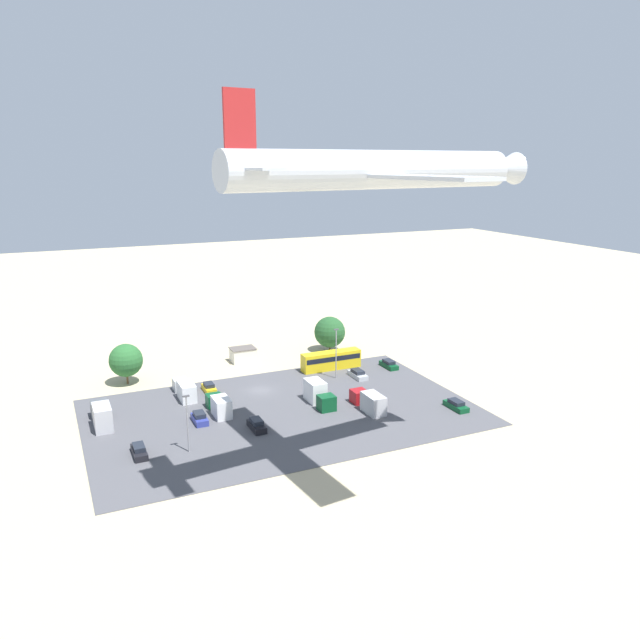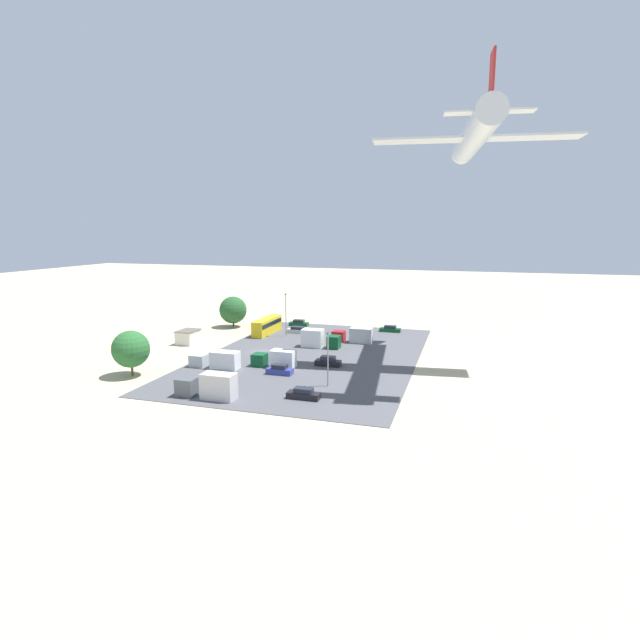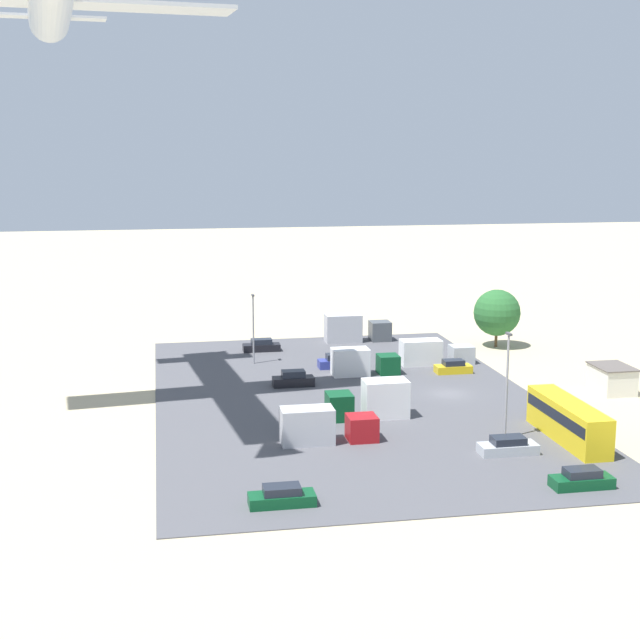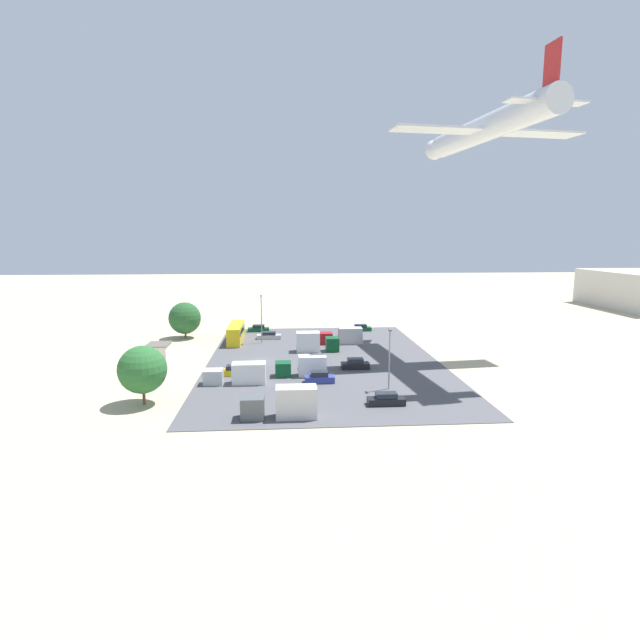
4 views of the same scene
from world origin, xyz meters
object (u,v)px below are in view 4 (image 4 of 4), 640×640
Objects in this scene: parked_car_6 at (269,336)px; parked_truck_0 at (315,342)px; parked_car_1 at (355,364)px; parked_truck_4 at (239,374)px; airplane at (483,130)px; parked_truck_3 at (284,404)px; shed_building at (159,352)px; parked_car_2 at (360,328)px; parked_car_4 at (386,400)px; bus at (236,332)px; parked_car_3 at (259,329)px; parked_car_5 at (320,378)px; parked_truck_1 at (343,336)px; parked_truck_2 at (304,367)px; parked_car_0 at (234,371)px.

parked_truck_0 is (11.71, 8.51, 1.00)m from parked_car_6.
parked_car_1 reaches higher than parked_car_6.
airplane is at bearing -69.06° from parked_truck_4.
parked_truck_3 reaches higher than parked_truck_4.
shed_building is 1.03× the size of parked_car_2.
parked_truck_0 is (-29.41, -6.86, 0.96)m from parked_car_4.
airplane reaches higher than parked_car_2.
bus is 11.12m from parked_car_3.
parked_car_5 is at bearing -63.60° from bus.
parked_car_1 is 18.49m from parked_truck_4.
parked_car_2 is 0.12× the size of airplane.
parked_car_4 is 0.60× the size of parked_truck_0.
parked_truck_0 is at bearing 136.73° from parked_truck_1.
parked_car_3 reaches higher than parked_car_6.
parked_truck_2 is (11.37, 23.70, 0.05)m from shed_building.
parked_car_1 is 8.74m from parked_truck_2.
parked_car_1 is 0.93× the size of parked_car_2.
parked_truck_0 is at bearing 99.48° from shed_building.
shed_building is at bearing 36.07° from parked_truck_3.
parked_car_2 is at bearing -16.88° from parked_car_5.
parked_car_2 is at bearing 118.03° from airplane.
parked_car_5 is at bearing -40.82° from parked_car_1.
parked_truck_4 is (-0.33, -11.20, 0.66)m from parked_car_5.
shed_building is 0.59× the size of parked_truck_1.
shed_building is 20.64m from parked_truck_4.
parked_car_5 is (39.11, 10.42, 0.06)m from parked_car_3.
shed_building reaches higher than parked_car_3.
shed_building is 28.54m from parked_car_3.
airplane is (-15.21, 27.69, 36.65)m from parked_car_5.
parked_car_2 is 1.02× the size of parked_car_3.
shed_building is 26.62m from parked_truck_0.
shed_building is at bearing 44.64° from parked_truck_4.
parked_car_0 is 34.50m from parked_car_3.
parked_car_3 is at bearing 13.34° from parked_truck_2.
parked_car_3 is at bearing 147.61° from shed_building.
parked_car_1 is 1.04× the size of parked_car_5.
parked_truck_2 is at bearing -9.79° from parked_truck_3.
bus is 32.11m from parked_car_5.
parked_car_2 is (-31.42, 5.62, -0.10)m from parked_car_1.
shed_building reaches higher than parked_car_4.
parked_car_1 is (-2.33, 18.31, 0.07)m from parked_car_0.
parked_truck_3 is (52.58, 5.46, 1.03)m from parked_car_3.
parked_truck_0 is (19.02, -11.11, 1.01)m from parked_car_2.
parked_truck_1 is at bearing -111.08° from parked_car_6.
parked_truck_2 is 17.37m from parked_truck_3.
parked_car_0 reaches higher than parked_car_6.
parked_truck_4 reaches higher than parked_car_5.
airplane is (-14.88, 38.89, 35.99)m from parked_truck_4.
parked_car_2 is at bearing -91.81° from parked_car_3.
parked_truck_1 is (-18.59, 0.33, 0.71)m from parked_car_1.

